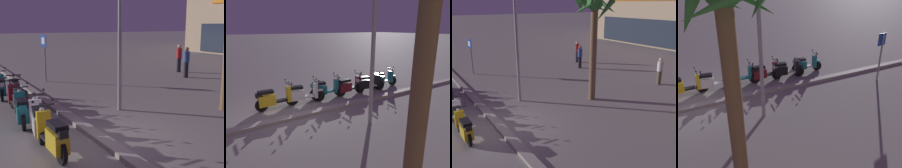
% 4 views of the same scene
% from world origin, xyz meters
% --- Properties ---
extents(ground_plane, '(200.00, 200.00, 0.00)m').
position_xyz_m(ground_plane, '(0.00, 0.00, 0.00)').
color(ground_plane, gray).
extents(curb_strip, '(60.00, 0.36, 0.12)m').
position_xyz_m(curb_strip, '(0.00, 0.17, 0.06)').
color(curb_strip, gray).
rests_on(curb_strip, ground).
extents(scooter_teal_mid_rear, '(1.78, 0.58, 1.17)m').
position_xyz_m(scooter_teal_mid_rear, '(-6.04, -1.21, 0.45)').
color(scooter_teal_mid_rear, black).
rests_on(scooter_teal_mid_rear, ground).
extents(scooter_black_second_in_line, '(1.77, 0.62, 1.04)m').
position_xyz_m(scooter_black_second_in_line, '(-4.72, -0.93, 0.46)').
color(scooter_black_second_in_line, black).
rests_on(scooter_black_second_in_line, ground).
extents(scooter_maroon_tail_end, '(1.80, 0.56, 1.17)m').
position_xyz_m(scooter_maroon_tail_end, '(-3.59, -1.08, 0.46)').
color(scooter_maroon_tail_end, black).
rests_on(scooter_maroon_tail_end, ground).
extents(scooter_teal_far_back, '(1.78, 0.63, 1.17)m').
position_xyz_m(scooter_teal_far_back, '(-2.28, -1.27, 0.45)').
color(scooter_teal_far_back, black).
rests_on(scooter_teal_far_back, ground).
extents(scooter_white_mid_centre, '(1.78, 0.64, 1.17)m').
position_xyz_m(scooter_white_mid_centre, '(-1.06, -1.14, 0.46)').
color(scooter_white_mid_centre, black).
rests_on(scooter_white_mid_centre, ground).
extents(scooter_yellow_gap_after_mid, '(1.85, 0.56, 1.17)m').
position_xyz_m(scooter_yellow_gap_after_mid, '(0.22, -1.18, 0.46)').
color(scooter_yellow_gap_after_mid, black).
rests_on(scooter_yellow_gap_after_mid, ground).
extents(crossing_sign, '(0.60, 0.16, 2.40)m').
position_xyz_m(crossing_sign, '(-8.78, 1.47, 1.50)').
color(crossing_sign, '#939399').
rests_on(crossing_sign, ground).
extents(pedestrian_strolling_near_curb, '(0.34, 0.34, 1.72)m').
position_xyz_m(pedestrian_strolling_near_curb, '(-7.88, 9.69, 0.91)').
color(pedestrian_strolling_near_curb, black).
rests_on(pedestrian_strolling_near_curb, ground).
extents(pedestrian_by_palm_tree, '(0.34, 0.34, 1.70)m').
position_xyz_m(pedestrian_by_palm_tree, '(-6.15, 8.68, 0.90)').
color(pedestrian_by_palm_tree, black).
rests_on(pedestrian_by_palm_tree, ground).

